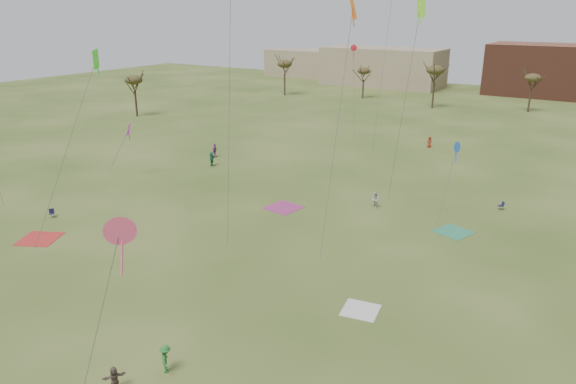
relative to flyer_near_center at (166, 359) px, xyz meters
The scene contains 18 objects.
ground 6.09m from the flyer_near_center, 116.54° to the left, with size 260.00×260.00×0.00m, color #2F4916.
flyer_near_center is the anchor object (origin of this frame).
spectator_fore_b 20.59m from the flyer_near_center, 144.72° to the left, with size 0.79×0.62×1.63m, color #8C7259.
spectator_fore_c 2.94m from the flyer_near_center, 117.31° to the right, with size 1.31×0.42×1.42m, color brown.
spectator_mid_d 47.45m from the flyer_near_center, 126.48° to the left, with size 1.14×0.48×1.95m, color #903E95.
spectator_mid_e 31.58m from the flyer_near_center, 91.38° to the left, with size 0.83×0.65×1.72m, color #BABABA.
flyer_far_a 42.98m from the flyer_near_center, 126.65° to the left, with size 1.79×0.57×1.93m, color #297D4C.
flyer_far_b 60.13m from the flyer_near_center, 94.08° to the left, with size 0.81×0.53×1.67m, color maroon.
blanket_red 24.57m from the flyer_near_center, 162.39° to the left, with size 3.32×3.32×0.03m, color red.
blanket_cream 13.87m from the flyer_near_center, 61.12° to the left, with size 2.45×2.45×0.03m, color silver.
blanket_plum 27.73m from the flyer_near_center, 108.68° to the left, with size 3.32×3.32×0.03m, color #A73372.
blanket_olive 30.58m from the flyer_near_center, 74.45° to the left, with size 2.96×2.96×0.03m, color #328B62.
camp_chair_left 29.45m from the flyer_near_center, 157.27° to the left, with size 0.73×0.72×0.87m.
camp_chair_right 39.49m from the flyer_near_center, 74.32° to the left, with size 0.74×0.73×0.87m.
tree_line 84.93m from the flyer_near_center, 93.75° to the left, with size 117.44×49.32×8.91m.
building_tan 126.23m from the flyer_near_center, 107.38° to the left, with size 32.00×14.00×10.00m, color #937F60.
building_brick 125.52m from the flyer_near_center, 88.95° to the left, with size 26.00×16.00×12.00m, color brown.
building_tan_west 144.30m from the flyer_near_center, 117.99° to the left, with size 20.00×12.00×8.00m, color #937F60.
Camera 1 is at (22.50, -23.39, 20.00)m, focal length 33.16 mm.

